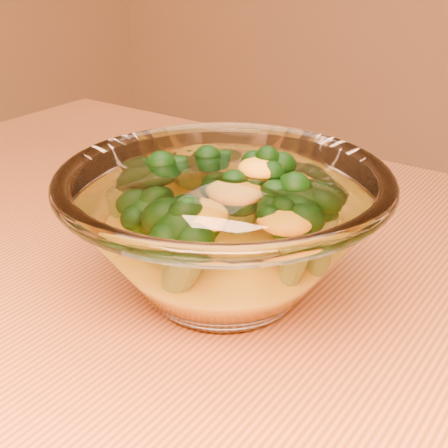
{
  "coord_description": "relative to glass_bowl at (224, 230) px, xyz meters",
  "views": [
    {
      "loc": [
        0.15,
        -0.28,
        1.0
      ],
      "look_at": [
        -0.08,
        0.05,
        0.81
      ],
      "focal_mm": 50.0,
      "sensor_mm": 36.0,
      "label": 1
    }
  ],
  "objects": [
    {
      "name": "broccoli_heap",
      "position": [
        -0.01,
        0.01,
        0.02
      ],
      "size": [
        0.17,
        0.16,
        0.08
      ],
      "color": "black",
      "rests_on": "cheese_sauce"
    },
    {
      "name": "cheese_sauce",
      "position": [
        0.0,
        0.0,
        -0.02
      ],
      "size": [
        0.13,
        0.13,
        0.04
      ],
      "primitive_type": "ellipsoid",
      "color": "orange",
      "rests_on": "glass_bowl"
    },
    {
      "name": "glass_bowl",
      "position": [
        0.0,
        0.0,
        0.0
      ],
      "size": [
        0.24,
        0.24,
        0.1
      ],
      "color": "white",
      "rests_on": "table"
    }
  ]
}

